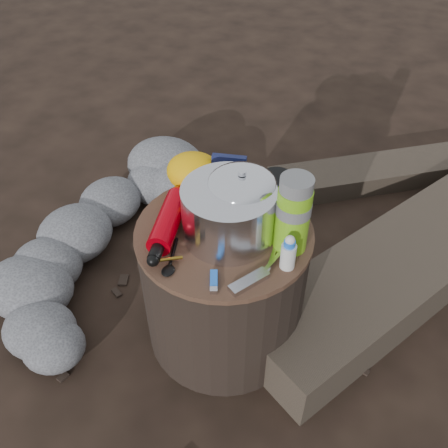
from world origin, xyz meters
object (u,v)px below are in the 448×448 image
(stump, at_px, (224,285))
(travel_mug, at_px, (276,195))
(camping_pot, at_px, (241,201))
(thermos, at_px, (293,215))
(fuel_bottle, at_px, (168,221))

(stump, distance_m, travel_mug, 0.33)
(travel_mug, bearing_deg, stump, -131.78)
(camping_pot, xyz_separation_m, travel_mug, (0.07, 0.09, -0.03))
(stump, height_order, camping_pot, camping_pot)
(thermos, relative_size, travel_mug, 1.74)
(thermos, xyz_separation_m, travel_mug, (-0.08, 0.12, -0.05))
(camping_pot, height_order, fuel_bottle, camping_pot)
(stump, height_order, travel_mug, travel_mug)
(stump, relative_size, travel_mug, 3.89)
(stump, bearing_deg, thermos, 1.21)
(camping_pot, bearing_deg, travel_mug, 50.24)
(camping_pot, bearing_deg, fuel_bottle, -154.41)
(fuel_bottle, xyz_separation_m, travel_mug, (0.25, 0.17, 0.03))
(camping_pot, relative_size, thermos, 0.81)
(camping_pot, height_order, travel_mug, camping_pot)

